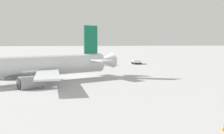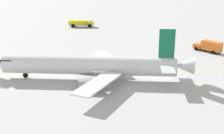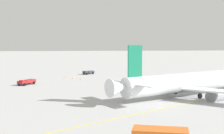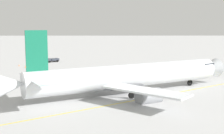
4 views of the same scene
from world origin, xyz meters
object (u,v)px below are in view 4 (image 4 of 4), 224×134
object	(u,v)px
baggage_truck_truck	(52,60)
safety_cone_near	(32,68)
safety_cone_mid	(26,67)
airliner_main	(128,77)
safety_cone_far	(19,65)

from	to	relation	value
baggage_truck_truck	safety_cone_near	distance (m)	16.09
safety_cone_mid	airliner_main	bearing A→B (deg)	-50.95
safety_cone_near	safety_cone_mid	size ratio (longest dim) A/B	1.00
airliner_main	safety_cone_far	distance (m)	46.11
airliner_main	safety_cone_far	world-z (taller)	airliner_main
safety_cone_near	safety_cone_mid	bearing A→B (deg)	129.72
safety_cone_near	safety_cone_far	bearing A→B (deg)	129.72
safety_cone_near	safety_cone_far	world-z (taller)	same
safety_cone_near	airliner_main	bearing A→B (deg)	-51.02
safety_cone_mid	baggage_truck_truck	bearing A→B (deg)	68.52
baggage_truck_truck	safety_cone_far	bearing A→B (deg)	11.05
baggage_truck_truck	safety_cone_mid	bearing A→B (deg)	29.10
baggage_truck_truck	safety_cone_near	world-z (taller)	baggage_truck_truck
safety_cone_near	safety_cone_far	size ratio (longest dim) A/B	1.00
baggage_truck_truck	safety_cone_near	bearing A→B (deg)	41.40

